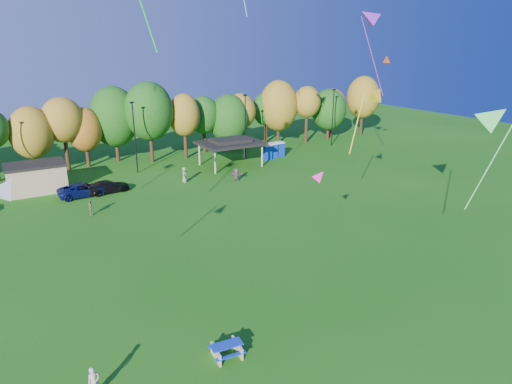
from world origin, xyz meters
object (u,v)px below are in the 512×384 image
car_d (108,187)px  picnic_table (227,349)px  porta_potties (273,150)px  car_c (83,190)px  kite_flyer (94,382)px

car_d → picnic_table: bearing=169.9°
porta_potties → car_c: bearing=-171.0°
porta_potties → car_d: porta_potties is taller
porta_potties → car_d: (-24.74, -4.41, -0.40)m
kite_flyer → car_c: kite_flyer is taller
porta_potties → car_d: bearing=-169.9°
car_c → car_d: (2.57, -0.10, -0.04)m
porta_potties → kite_flyer: size_ratio=2.37×
picnic_table → car_c: 31.98m
porta_potties → car_c: 27.65m
porta_potties → picnic_table: bearing=-125.6°
kite_flyer → car_d: (7.91, 31.28, -0.09)m
porta_potties → picnic_table: 44.58m
porta_potties → picnic_table: porta_potties is taller
kite_flyer → picnic_table: bearing=-14.5°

